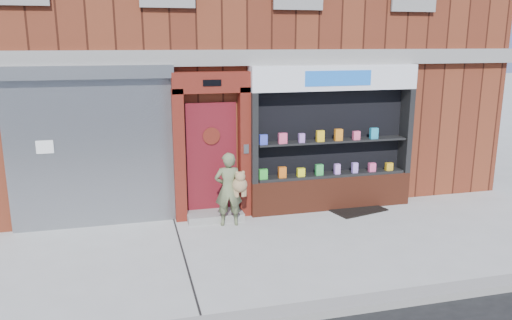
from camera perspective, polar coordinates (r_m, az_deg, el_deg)
name	(u,v)px	position (r m, az deg, el deg)	size (l,w,h in m)	color
ground	(275,249)	(8.66, 2.24, -10.12)	(80.00, 80.00, 0.00)	#9E9E99
curb	(323,309)	(6.83, 7.67, -16.57)	(60.00, 0.30, 0.12)	gray
building	(212,20)	(13.80, -5.05, 15.61)	(12.00, 8.16, 8.00)	#5A2314
shutter_bay	(91,138)	(9.71, -18.35, 2.41)	(3.10, 0.30, 3.04)	gray
red_door_bay	(212,146)	(9.79, -5.03, 1.58)	(1.52, 0.58, 2.90)	#5B170F
pharmacy_bay	(332,145)	(10.46, 8.63, 1.76)	(3.50, 0.41, 3.00)	maroon
woman	(230,189)	(9.51, -3.02, -3.28)	(0.63, 0.41, 1.43)	#636D47
doormat	(356,209)	(10.78, 11.32, -5.49)	(1.12, 0.78, 0.03)	black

